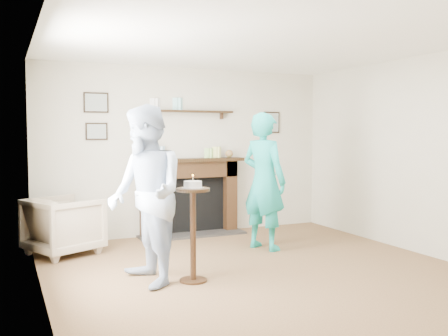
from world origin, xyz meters
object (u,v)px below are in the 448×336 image
(man, at_px, (147,285))
(pedestal_table, at_px, (193,216))
(woman, at_px, (264,249))
(armchair, at_px, (65,254))

(man, relative_size, pedestal_table, 1.64)
(man, relative_size, woman, 1.01)
(woman, bearing_deg, pedestal_table, 101.90)
(armchair, height_order, woman, woman)
(armchair, bearing_deg, woman, -133.18)
(man, distance_m, pedestal_table, 0.83)
(armchair, bearing_deg, pedestal_table, -174.03)
(armchair, height_order, pedestal_table, pedestal_table)
(armchair, bearing_deg, man, 174.31)
(armchair, distance_m, man, 1.77)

